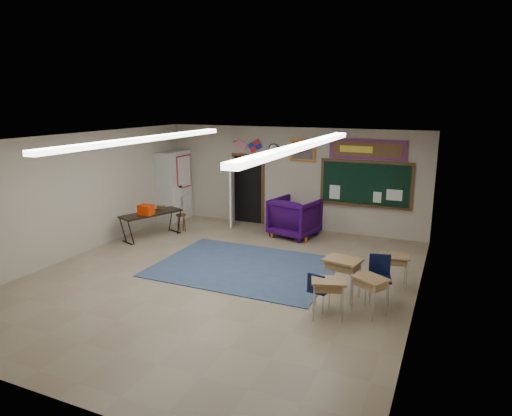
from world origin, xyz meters
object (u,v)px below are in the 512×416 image
at_px(folding_table, 152,224).
at_px(wingback_armchair, 295,217).
at_px(student_desk_front_left, 342,276).
at_px(wooden_stool, 181,223).
at_px(student_desk_front_right, 394,269).

bearing_deg(folding_table, wingback_armchair, 47.64).
bearing_deg(student_desk_front_left, wooden_stool, 165.18).
distance_m(student_desk_front_right, wooden_stool, 6.43).
height_order(wingback_armchair, wooden_stool, wingback_armchair).
relative_size(student_desk_front_left, wooden_stool, 1.53).
bearing_deg(student_desk_front_left, student_desk_front_right, 61.01).
bearing_deg(wooden_stool, folding_table, -118.04).
distance_m(student_desk_front_right, folding_table, 6.71).
bearing_deg(student_desk_front_left, wingback_armchair, 133.01).
relative_size(wingback_armchair, wooden_stool, 2.28).
distance_m(student_desk_front_left, student_desk_front_right, 1.32).
relative_size(folding_table, wooden_stool, 3.48).
height_order(folding_table, wooden_stool, folding_table).
distance_m(folding_table, wooden_stool, 0.94).
distance_m(wingback_armchair, folding_table, 4.02).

